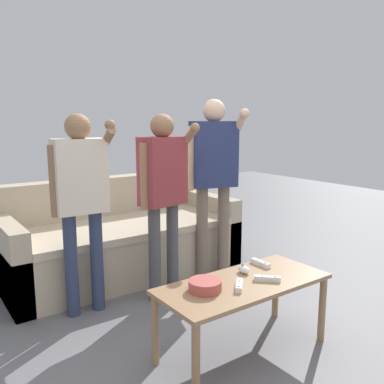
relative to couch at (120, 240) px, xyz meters
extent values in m
plane|color=slate|center=(0.13, -1.35, -0.30)|extent=(12.00, 12.00, 0.00)
cube|color=#B7A88E|center=(0.00, -0.04, -0.09)|extent=(2.08, 0.93, 0.42)
cube|color=#C6B59A|center=(0.00, -0.12, 0.15)|extent=(1.80, 0.81, 0.06)
cube|color=#B7A88E|center=(0.00, 0.33, 0.33)|extent=(2.08, 0.18, 0.42)
cube|color=#B7A88E|center=(-0.97, -0.04, 0.02)|extent=(0.14, 0.93, 0.63)
cube|color=#B7A88E|center=(0.97, -0.04, 0.02)|extent=(0.14, 0.93, 0.63)
cube|color=#997551|center=(0.01, -1.65, 0.14)|extent=(1.05, 0.46, 0.03)
cylinder|color=#997551|center=(-0.49, -1.85, -0.08)|extent=(0.04, 0.04, 0.42)
cylinder|color=#997551|center=(0.50, -1.85, -0.08)|extent=(0.04, 0.04, 0.42)
cylinder|color=#997551|center=(-0.49, -1.45, -0.08)|extent=(0.04, 0.04, 0.42)
cylinder|color=#997551|center=(0.50, -1.45, -0.08)|extent=(0.04, 0.04, 0.42)
cylinder|color=#B24C47|center=(-0.26, -1.62, 0.18)|extent=(0.19, 0.19, 0.06)
ellipsoid|color=white|center=(0.10, -1.55, 0.18)|extent=(0.06, 0.09, 0.05)
cylinder|color=#4C4C51|center=(0.10, -1.54, 0.20)|extent=(0.02, 0.02, 0.01)
cylinder|color=#2D3856|center=(-0.66, -0.59, 0.08)|extent=(0.09, 0.09, 0.75)
cylinder|color=#2D3856|center=(-0.48, -0.60, 0.08)|extent=(0.09, 0.09, 0.75)
cube|color=beige|center=(-0.57, -0.60, 0.71)|extent=(0.37, 0.21, 0.51)
sphere|color=#936B4C|center=(-0.57, -0.60, 1.05)|extent=(0.18, 0.18, 0.18)
cylinder|color=#936B4C|center=(-0.75, -0.59, 0.69)|extent=(0.07, 0.07, 0.49)
cylinder|color=beige|center=(-0.39, -0.61, 0.81)|extent=(0.07, 0.07, 0.24)
cylinder|color=#936B4C|center=(-0.40, -0.68, 0.96)|extent=(0.07, 0.24, 0.18)
sphere|color=#936B4C|center=(-0.40, -0.74, 1.06)|extent=(0.07, 0.07, 0.07)
cylinder|color=#47474C|center=(-0.06, -0.72, 0.08)|extent=(0.09, 0.09, 0.75)
cylinder|color=#47474C|center=(0.12, -0.69, 0.08)|extent=(0.09, 0.09, 0.75)
cube|color=brown|center=(0.03, -0.71, 0.71)|extent=(0.38, 0.25, 0.51)
sphere|color=#936B4C|center=(0.03, -0.71, 1.05)|extent=(0.18, 0.18, 0.18)
cylinder|color=#936B4C|center=(-0.14, -0.74, 0.69)|extent=(0.07, 0.07, 0.49)
cylinder|color=brown|center=(0.21, -0.67, 0.81)|extent=(0.07, 0.07, 0.24)
cylinder|color=#936B4C|center=(0.22, -0.76, 0.95)|extent=(0.10, 0.22, 0.21)
sphere|color=#936B4C|center=(0.24, -0.84, 1.03)|extent=(0.07, 0.07, 0.07)
cylinder|color=#756656|center=(0.53, -0.55, 0.11)|extent=(0.10, 0.10, 0.82)
cylinder|color=#756656|center=(0.72, -0.60, 0.11)|extent=(0.10, 0.10, 0.82)
cube|color=navy|center=(0.63, -0.57, 0.80)|extent=(0.43, 0.30, 0.56)
sphere|color=beige|center=(0.63, -0.57, 1.17)|extent=(0.19, 0.19, 0.19)
cylinder|color=beige|center=(0.44, -0.52, 0.77)|extent=(0.07, 0.07, 0.53)
cylinder|color=navy|center=(0.81, -0.63, 0.91)|extent=(0.07, 0.07, 0.26)
cylinder|color=beige|center=(0.79, -0.72, 1.05)|extent=(0.13, 0.24, 0.24)
sphere|color=beige|center=(0.76, -0.81, 1.14)|extent=(0.08, 0.08, 0.08)
cube|color=white|center=(0.28, -1.51, 0.17)|extent=(0.04, 0.16, 0.03)
cylinder|color=silver|center=(0.28, -1.48, 0.18)|extent=(0.01, 0.01, 0.00)
cube|color=silver|center=(0.28, -1.56, 0.18)|extent=(0.02, 0.02, 0.00)
cube|color=white|center=(-0.07, -1.70, 0.17)|extent=(0.14, 0.14, 0.03)
cylinder|color=silver|center=(-0.05, -1.68, 0.18)|extent=(0.01, 0.01, 0.00)
cube|color=silver|center=(-0.11, -1.73, 0.18)|extent=(0.02, 0.02, 0.00)
cube|color=white|center=(0.13, -1.72, 0.17)|extent=(0.14, 0.14, 0.03)
cylinder|color=silver|center=(0.11, -1.70, 0.18)|extent=(0.01, 0.01, 0.00)
cube|color=silver|center=(0.16, -1.75, 0.18)|extent=(0.02, 0.02, 0.00)
camera|label=1|loc=(-1.57, -3.32, 1.10)|focal=38.27mm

